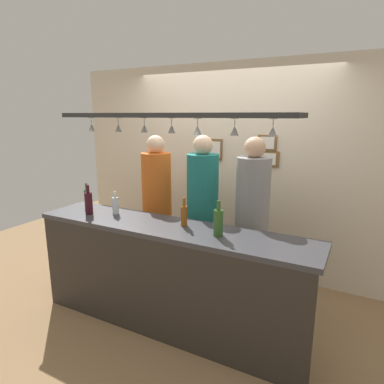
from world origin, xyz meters
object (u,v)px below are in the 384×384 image
at_px(bottle_beer_green_import, 87,197).
at_px(picture_frame_crest, 215,149).
at_px(bottle_wine_dark_red, 89,203).
at_px(person_middle_teal_shirt, 202,201).
at_px(picture_frame_lower_pair, 266,159).
at_px(bottle_soda_clear, 115,205).
at_px(person_right_grey_shirt, 252,207).
at_px(bottle_champagne_green, 218,222).
at_px(person_left_orange_shirt, 157,196).
at_px(bottle_beer_amber_tall, 184,215).
at_px(picture_frame_upper_small, 267,143).

height_order(bottle_beer_green_import, picture_frame_crest, picture_frame_crest).
bearing_deg(bottle_wine_dark_red, person_middle_teal_shirt, 39.50).
bearing_deg(picture_frame_lower_pair, bottle_soda_clear, -131.13).
bearing_deg(person_right_grey_shirt, person_middle_teal_shirt, -180.00).
relative_size(person_middle_teal_shirt, bottle_champagne_green, 5.93).
bearing_deg(person_left_orange_shirt, bottle_beer_green_import, -134.98).
relative_size(picture_frame_lower_pair, picture_frame_crest, 1.15).
xyz_separation_m(person_middle_teal_shirt, picture_frame_crest, (-0.17, 0.71, 0.48)).
bearing_deg(person_right_grey_shirt, bottle_champagne_green, -95.41).
distance_m(bottle_beer_green_import, bottle_beer_amber_tall, 1.26).
distance_m(picture_frame_lower_pair, picture_frame_upper_small, 0.19).
bearing_deg(bottle_beer_green_import, bottle_beer_amber_tall, -3.34).
bearing_deg(picture_frame_upper_small, person_right_grey_shirt, -84.15).
xyz_separation_m(bottle_soda_clear, bottle_beer_green_import, (-0.46, 0.07, 0.01)).
relative_size(person_right_grey_shirt, bottle_beer_green_import, 6.84).
distance_m(bottle_wine_dark_red, picture_frame_lower_pair, 2.05).
distance_m(bottle_beer_green_import, picture_frame_lower_pair, 2.09).
distance_m(person_middle_teal_shirt, bottle_wine_dark_red, 1.18).
bearing_deg(bottle_beer_amber_tall, picture_frame_crest, 102.16).
xyz_separation_m(person_left_orange_shirt, bottle_beer_amber_tall, (0.71, -0.62, 0.03)).
xyz_separation_m(person_left_orange_shirt, bottle_wine_dark_red, (-0.32, -0.75, 0.05)).
xyz_separation_m(person_middle_teal_shirt, person_right_grey_shirt, (0.56, 0.00, -0.00)).
relative_size(bottle_beer_green_import, picture_frame_lower_pair, 0.87).
xyz_separation_m(person_right_grey_shirt, picture_frame_lower_pair, (-0.08, 0.71, 0.40)).
height_order(bottle_beer_green_import, bottle_wine_dark_red, bottle_wine_dark_red).
height_order(person_middle_teal_shirt, bottle_soda_clear, person_middle_teal_shirt).
xyz_separation_m(bottle_beer_green_import, picture_frame_upper_small, (1.62, 1.26, 0.56)).
bearing_deg(bottle_wine_dark_red, picture_frame_crest, 63.13).
distance_m(person_right_grey_shirt, bottle_beer_amber_tall, 0.76).
bearing_deg(bottle_beer_green_import, bottle_wine_dark_red, -41.95).
height_order(person_left_orange_shirt, bottle_beer_amber_tall, person_left_orange_shirt).
bearing_deg(bottle_wine_dark_red, picture_frame_lower_pair, 46.37).
xyz_separation_m(picture_frame_lower_pair, picture_frame_crest, (-0.65, 0.00, 0.08)).
height_order(bottle_soda_clear, picture_frame_crest, picture_frame_crest).
xyz_separation_m(bottle_beer_green_import, bottle_beer_amber_tall, (1.25, -0.07, -0.00)).
height_order(person_right_grey_shirt, bottle_wine_dark_red, person_right_grey_shirt).
bearing_deg(bottle_wine_dark_red, bottle_soda_clear, 29.53).
relative_size(bottle_beer_green_import, bottle_champagne_green, 0.87).
xyz_separation_m(person_left_orange_shirt, person_middle_teal_shirt, (0.59, 0.00, 0.01)).
height_order(person_left_orange_shirt, person_middle_teal_shirt, person_middle_teal_shirt).
xyz_separation_m(bottle_beer_amber_tall, picture_frame_upper_small, (0.37, 1.33, 0.56)).
relative_size(person_left_orange_shirt, person_middle_teal_shirt, 0.99).
bearing_deg(bottle_champagne_green, person_right_grey_shirt, 84.59).
bearing_deg(bottle_beer_amber_tall, person_middle_teal_shirt, 100.72).
height_order(bottle_soda_clear, bottle_beer_amber_tall, bottle_beer_amber_tall).
distance_m(person_middle_teal_shirt, bottle_beer_amber_tall, 0.63).
bearing_deg(picture_frame_crest, bottle_champagne_green, -65.05).
bearing_deg(picture_frame_crest, picture_frame_lower_pair, 0.00).
relative_size(person_right_grey_shirt, bottle_champagne_green, 5.93).
relative_size(picture_frame_crest, picture_frame_upper_small, 1.18).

